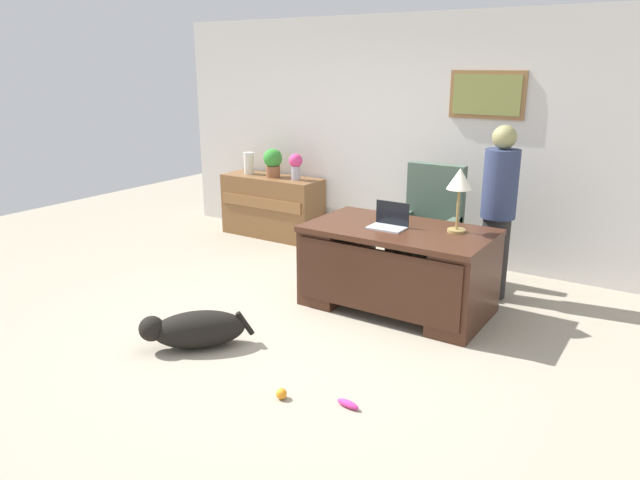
% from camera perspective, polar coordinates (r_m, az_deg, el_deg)
% --- Properties ---
extents(ground_plane, '(12.00, 12.00, 0.00)m').
position_cam_1_polar(ground_plane, '(5.01, -1.92, -9.07)').
color(ground_plane, '#9E937F').
extents(back_wall, '(7.00, 0.16, 2.70)m').
position_cam_1_polar(back_wall, '(6.86, 10.68, 9.48)').
color(back_wall, silver).
rests_on(back_wall, ground_plane).
extents(desk, '(1.63, 0.94, 0.76)m').
position_cam_1_polar(desk, '(5.41, 7.36, -2.51)').
color(desk, '#422316').
rests_on(desk, ground_plane).
extents(credenza, '(1.33, 0.50, 0.78)m').
position_cam_1_polar(credenza, '(7.72, -4.58, 3.23)').
color(credenza, brown).
rests_on(credenza, ground_plane).
extents(armchair, '(0.60, 0.59, 1.19)m').
position_cam_1_polar(armchair, '(6.18, 10.30, 0.83)').
color(armchair, '#475B4C').
rests_on(armchair, ground_plane).
extents(person_standing, '(0.32, 0.32, 1.64)m').
position_cam_1_polar(person_standing, '(5.78, 16.70, 2.65)').
color(person_standing, '#262323').
rests_on(person_standing, ground_plane).
extents(dog_lying, '(0.73, 0.72, 0.30)m').
position_cam_1_polar(dog_lying, '(4.85, -11.95, -8.37)').
color(dog_lying, black).
rests_on(dog_lying, ground_plane).
extents(laptop, '(0.32, 0.22, 0.22)m').
position_cam_1_polar(laptop, '(5.32, 6.66, 1.78)').
color(laptop, '#B2B5BA').
rests_on(laptop, desk).
extents(desk_lamp, '(0.22, 0.22, 0.56)m').
position_cam_1_polar(desk_lamp, '(5.20, 13.25, 5.36)').
color(desk_lamp, '#9E8447').
rests_on(desk_lamp, desk).
extents(vase_with_flowers, '(0.17, 0.17, 0.32)m').
position_cam_1_polar(vase_with_flowers, '(7.39, -2.35, 7.27)').
color(vase_with_flowers, '#ABA9BE').
rests_on(vase_with_flowers, credenza).
extents(vase_empty, '(0.13, 0.13, 0.28)m').
position_cam_1_polar(vase_empty, '(7.85, -6.83, 7.33)').
color(vase_empty, silver).
rests_on(vase_empty, credenza).
extents(potted_plant, '(0.24, 0.24, 0.36)m').
position_cam_1_polar(potted_plant, '(7.59, -4.55, 7.52)').
color(potted_plant, brown).
rests_on(potted_plant, credenza).
extents(dog_toy_ball, '(0.08, 0.08, 0.08)m').
position_cam_1_polar(dog_toy_ball, '(4.14, -3.72, -14.50)').
color(dog_toy_ball, orange).
rests_on(dog_toy_ball, ground_plane).
extents(dog_toy_bone, '(0.17, 0.06, 0.05)m').
position_cam_1_polar(dog_toy_bone, '(4.05, 2.69, -15.43)').
color(dog_toy_bone, '#D8338C').
rests_on(dog_toy_bone, ground_plane).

